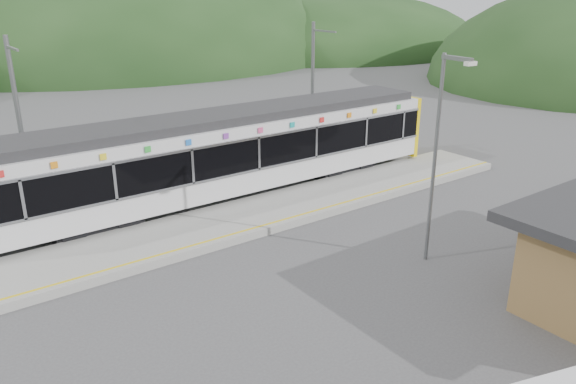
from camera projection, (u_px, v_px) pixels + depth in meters
ground at (308, 248)px, 19.62m from camera, size 120.00×120.00×0.00m
hills at (341, 176)px, 27.07m from camera, size 146.00×149.00×26.00m
platform at (256, 215)px, 22.07m from camera, size 26.00×3.20×0.30m
yellow_line at (275, 222)px, 21.03m from camera, size 26.00×0.10×0.01m
train at (230, 151)px, 23.73m from camera, size 20.44×3.01×3.74m
catenary_mast_west at (21, 128)px, 20.97m from camera, size 0.18×1.80×7.00m
catenary_mast_east at (313, 90)px, 28.75m from camera, size 0.18×1.80×7.00m
lamp_post at (440, 144)px, 17.36m from camera, size 0.37×1.18×6.76m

